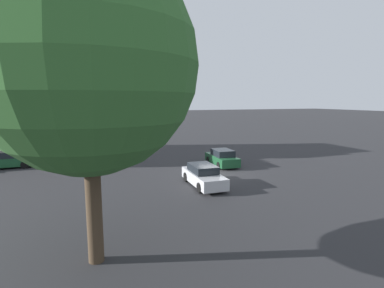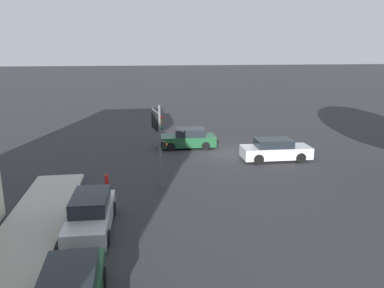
{
  "view_description": "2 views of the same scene",
  "coord_description": "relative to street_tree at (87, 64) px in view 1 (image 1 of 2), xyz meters",
  "views": [
    {
      "loc": [
        -22.18,
        10.52,
        6.15
      ],
      "look_at": [
        1.12,
        1.73,
        2.48
      ],
      "focal_mm": 28.0,
      "sensor_mm": 36.0,
      "label": 1
    },
    {
      "loc": [
        6.66,
        26.39,
        7.61
      ],
      "look_at": [
        3.47,
        4.91,
        2.05
      ],
      "focal_mm": 35.0,
      "sensor_mm": 36.0,
      "label": 2
    }
  ],
  "objects": [
    {
      "name": "ground_plane",
      "position": [
        10.81,
        -10.17,
        -7.38
      ],
      "size": [
        300.0,
        300.0,
        0.0
      ],
      "primitive_type": "plane",
      "color": "#28282B"
    },
    {
      "name": "fire_hydrant",
      "position": [
        19.27,
        -3.66,
        -6.89
      ],
      "size": [
        0.22,
        0.22,
        0.92
      ],
      "color": "red",
      "rests_on": "ground_plane"
    },
    {
      "name": "parked_car_1",
      "position": [
        19.57,
        6.53,
        -6.66
      ],
      "size": [
        1.91,
        4.47,
        1.51
      ],
      "rotation": [
        0.0,
        0.0,
        1.59
      ],
      "color": "#194728",
      "rests_on": "ground_plane"
    },
    {
      "name": "crossing_car_0",
      "position": [
        13.58,
        -12.09,
        -6.66
      ],
      "size": [
        4.43,
        2.1,
        1.54
      ],
      "rotation": [
        0.0,
        0.0,
        -0.05
      ],
      "color": "#194728",
      "rests_on": "ground_plane"
    },
    {
      "name": "crossing_car_1",
      "position": [
        8.01,
        -7.84,
        -6.66
      ],
      "size": [
        4.82,
        2.02,
        1.51
      ],
      "rotation": [
        0.0,
        0.0,
        3.11
      ],
      "color": "#B7B7BC",
      "rests_on": "ground_plane"
    },
    {
      "name": "street_tree",
      "position": [
        0.0,
        0.0,
        0.0
      ],
      "size": [
        7.9,
        7.9,
        11.35
      ],
      "color": "#423323",
      "rests_on": "ground_plane"
    },
    {
      "name": "parked_car_0",
      "position": [
        19.6,
        0.94,
        -6.66
      ],
      "size": [
        1.92,
        4.63,
        1.55
      ],
      "rotation": [
        0.0,
        0.0,
        1.54
      ],
      "color": "#B7B7BC",
      "rests_on": "ground_plane"
    },
    {
      "name": "traffic_signal",
      "position": [
        16.36,
        -4.23,
        -4.05
      ],
      "size": [
        0.79,
        2.15,
        4.69
      ],
      "rotation": [
        0.0,
        0.0,
        3.28
      ],
      "color": "#515456",
      "rests_on": "ground_plane"
    }
  ]
}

